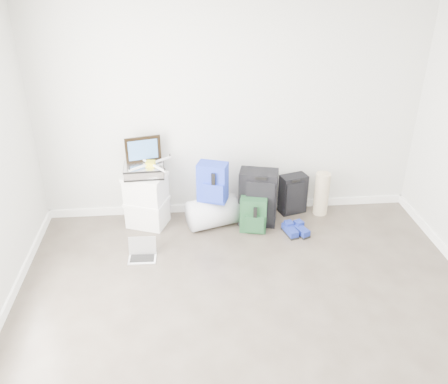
{
  "coord_description": "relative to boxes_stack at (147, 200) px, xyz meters",
  "views": [
    {
      "loc": [
        -0.54,
        -2.72,
        3.04
      ],
      "look_at": [
        -0.13,
        1.9,
        0.57
      ],
      "focal_mm": 38.0,
      "sensor_mm": 36.0,
      "label": 1
    }
  ],
  "objects": [
    {
      "name": "boxes_stack",
      "position": [
        0.0,
        0.0,
        0.0
      ],
      "size": [
        0.56,
        0.51,
        0.65
      ],
      "rotation": [
        0.0,
        0.0,
        -0.37
      ],
      "color": "silver",
      "rests_on": "ground"
    },
    {
      "name": "rolled_rug",
      "position": [
        2.13,
        0.07,
        -0.05
      ],
      "size": [
        0.18,
        0.18,
        0.55
      ],
      "primitive_type": "cylinder",
      "color": "tan",
      "rests_on": "ground"
    },
    {
      "name": "room_envelope",
      "position": [
        1.02,
        -2.22,
        1.39
      ],
      "size": [
        4.52,
        5.02,
        2.71
      ],
      "color": "beige",
      "rests_on": "ground"
    },
    {
      "name": "carry_on",
      "position": [
        1.79,
        0.13,
        -0.08
      ],
      "size": [
        0.36,
        0.28,
        0.5
      ],
      "rotation": [
        0.0,
        0.0,
        0.29
      ],
      "color": "black",
      "rests_on": "ground"
    },
    {
      "name": "briefcase",
      "position": [
        0.0,
        0.0,
        0.39
      ],
      "size": [
        0.46,
        0.34,
        0.13
      ],
      "primitive_type": "cube",
      "rotation": [
        0.0,
        0.0,
        0.04
      ],
      "color": "#B2B2B7",
      "rests_on": "boxes_stack"
    },
    {
      "name": "large_suitcase",
      "position": [
        1.32,
        -0.09,
        0.02
      ],
      "size": [
        0.49,
        0.38,
        0.69
      ],
      "rotation": [
        0.0,
        0.0,
        -0.25
      ],
      "color": "black",
      "rests_on": "ground"
    },
    {
      "name": "shoes",
      "position": [
        1.72,
        -0.38,
        -0.28
      ],
      "size": [
        0.31,
        0.29,
        0.09
      ],
      "rotation": [
        0.0,
        0.0,
        0.33
      ],
      "color": "black",
      "rests_on": "ground"
    },
    {
      "name": "duffel_bag",
      "position": [
        0.78,
        -0.11,
        -0.15
      ],
      "size": [
        0.67,
        0.52,
        0.36
      ],
      "primitive_type": "cylinder",
      "rotation": [
        0.0,
        1.57,
        0.31
      ],
      "color": "#9C9EA4",
      "rests_on": "ground"
    },
    {
      "name": "drone",
      "position": [
        0.08,
        -0.02,
        0.48
      ],
      "size": [
        0.47,
        0.47,
        0.05
      ],
      "rotation": [
        0.0,
        0.0,
        -0.14
      ],
      "color": "yellow",
      "rests_on": "briefcase"
    },
    {
      "name": "ground",
      "position": [
        1.02,
        -2.24,
        -0.33
      ],
      "size": [
        5.0,
        5.0,
        0.0
      ],
      "primitive_type": "plane",
      "color": "#383029",
      "rests_on": "ground"
    },
    {
      "name": "laptop",
      "position": [
        -0.03,
        -0.69,
        -0.28
      ],
      "size": [
        0.3,
        0.22,
        0.21
      ],
      "rotation": [
        0.0,
        0.0,
        -0.02
      ],
      "color": "silver",
      "rests_on": "ground"
    },
    {
      "name": "painting",
      "position": [
        0.0,
        0.1,
        0.6
      ],
      "size": [
        0.4,
        0.12,
        0.3
      ],
      "rotation": [
        0.0,
        0.0,
        0.24
      ],
      "color": "black",
      "rests_on": "briefcase"
    },
    {
      "name": "green_backpack",
      "position": [
        1.24,
        -0.26,
        -0.12
      ],
      "size": [
        0.34,
        0.28,
        0.43
      ],
      "rotation": [
        0.0,
        0.0,
        -0.21
      ],
      "color": "#123219",
      "rests_on": "ground"
    },
    {
      "name": "blue_backpack",
      "position": [
        0.78,
        -0.14,
        0.26
      ],
      "size": [
        0.38,
        0.33,
        0.47
      ],
      "rotation": [
        0.0,
        0.0,
        -0.34
      ],
      "color": "#1831A1",
      "rests_on": "duffel_bag"
    }
  ]
}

